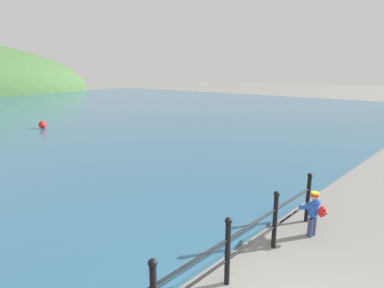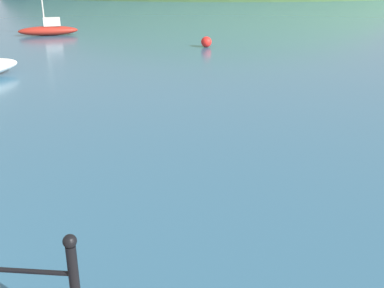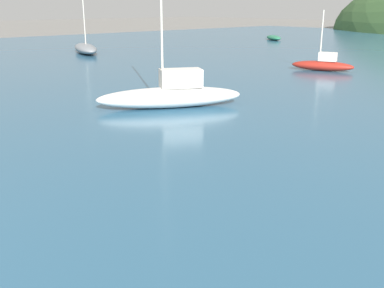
{
  "view_description": "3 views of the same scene",
  "coord_description": "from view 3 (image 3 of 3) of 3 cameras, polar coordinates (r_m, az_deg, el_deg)",
  "views": [
    {
      "loc": [
        -3.23,
        -1.13,
        3.43
      ],
      "look_at": [
        4.04,
        5.99,
        1.05
      ],
      "focal_mm": 28.0,
      "sensor_mm": 36.0,
      "label": 1
    },
    {
      "loc": [
        4.65,
        -1.59,
        3.24
      ],
      "look_at": [
        4.11,
        4.38,
        0.94
      ],
      "focal_mm": 42.0,
      "sensor_mm": 36.0,
      "label": 2
    },
    {
      "loc": [
        7.05,
        1.91,
        3.17
      ],
      "look_at": [
        2.05,
        6.5,
        1.08
      ],
      "focal_mm": 42.0,
      "sensor_mm": 36.0,
      "label": 3
    }
  ],
  "objects": [
    {
      "name": "boat_mid_harbor",
      "position": [
        14.26,
        -2.63,
        6.31
      ],
      "size": [
        3.35,
        4.64,
        5.71
      ],
      "color": "silver",
      "rests_on": "water"
    },
    {
      "name": "boat_twin_mast",
      "position": [
        31.92,
        -13.37,
        11.76
      ],
      "size": [
        5.3,
        3.05,
        6.35
      ],
      "color": "gray",
      "rests_on": "water"
    },
    {
      "name": "boat_green_fishing",
      "position": [
        23.42,
        16.29,
        9.67
      ],
      "size": [
        3.1,
        1.78,
        2.9
      ],
      "color": "maroon",
      "rests_on": "water"
    },
    {
      "name": "boat_white_sailboat",
      "position": [
        44.15,
        10.33,
        13.15
      ],
      "size": [
        3.16,
        2.73,
        0.43
      ],
      "color": "#287551",
      "rests_on": "water"
    }
  ]
}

